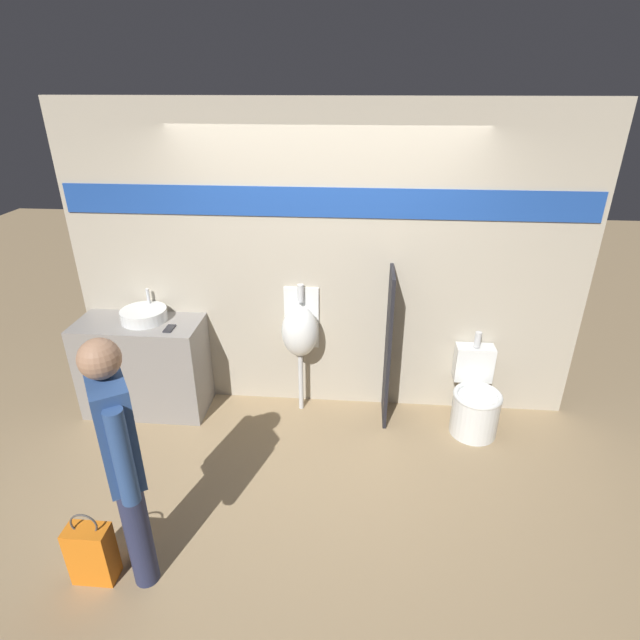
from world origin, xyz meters
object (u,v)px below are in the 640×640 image
object	(u,v)px
toilet	(475,402)
person_in_vest	(121,456)
urinal_near_counter	(300,331)
cell_phone	(169,329)
shopping_bag	(92,553)
sink_basin	(144,315)

from	to	relation	value
toilet	person_in_vest	size ratio (longest dim) A/B	0.52
urinal_near_counter	toilet	xyz separation A→B (m)	(1.55, -0.18, -0.53)
urinal_near_counter	person_in_vest	world-z (taller)	person_in_vest
toilet	person_in_vest	distance (m)	2.91
cell_phone	shopping_bag	xyz separation A→B (m)	(0.03, -1.68, -0.69)
urinal_near_counter	toilet	bearing A→B (deg)	-6.78
person_in_vest	shopping_bag	xyz separation A→B (m)	(-0.27, -0.08, -0.70)
sink_basin	toilet	bearing A→B (deg)	-2.35
toilet	shopping_bag	bearing A→B (deg)	-146.68
toilet	sink_basin	bearing A→B (deg)	177.65
sink_basin	urinal_near_counter	distance (m)	1.38
urinal_near_counter	person_in_vest	distance (m)	1.98
person_in_vest	shopping_bag	bearing A→B (deg)	73.80
cell_phone	urinal_near_counter	bearing A→B (deg)	11.23
shopping_bag	sink_basin	bearing A→B (deg)	99.74
urinal_near_counter	cell_phone	bearing A→B (deg)	-168.77
urinal_near_counter	shopping_bag	xyz separation A→B (m)	(-1.06, -1.90, -0.60)
cell_phone	toilet	xyz separation A→B (m)	(2.64, 0.03, -0.62)
sink_basin	shopping_bag	size ratio (longest dim) A/B	0.75
toilet	person_in_vest	bearing A→B (deg)	-145.09
person_in_vest	urinal_near_counter	bearing A→B (deg)	-56.77
urinal_near_counter	shopping_bag	size ratio (longest dim) A/B	2.29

